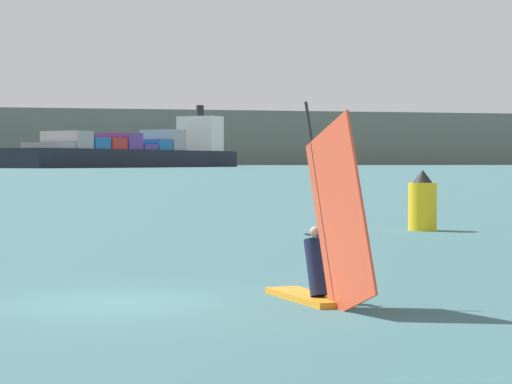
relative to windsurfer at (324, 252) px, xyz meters
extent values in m
plane|color=#386066|center=(-3.24, 1.85, -0.97)|extent=(4000.00, 4000.00, 0.00)
cube|color=orange|center=(0.04, 0.71, -0.91)|extent=(0.85, 2.62, 0.12)
cylinder|color=black|center=(0.01, 0.15, 0.97)|extent=(0.14, 1.37, 3.67)
cube|color=#E54C2D|center=(-0.04, -0.66, 0.71)|extent=(0.22, 2.82, 3.73)
cylinder|color=black|center=(-0.01, -0.10, 0.29)|extent=(0.15, 1.81, 0.04)
cylinder|color=#191E38|center=(0.02, 0.36, -0.31)|extent=(0.36, 0.64, 1.13)
sphere|color=tan|center=(0.02, 0.36, 0.35)|extent=(0.22, 0.22, 0.22)
cube|color=black|center=(152.89, 470.29, 3.25)|extent=(146.82, 117.93, 8.44)
cube|color=silver|center=(203.46, 508.13, 16.74)|extent=(23.45, 25.20, 18.52)
cylinder|color=black|center=(203.46, 508.13, 29.00)|extent=(4.00, 4.00, 6.00)
cube|color=#99999E|center=(174.54, 486.49, 12.67)|extent=(21.63, 23.44, 10.40)
cube|color=#1E66AD|center=(164.23, 478.77, 10.07)|extent=(21.63, 23.44, 5.20)
cube|color=#59388C|center=(153.91, 471.05, 8.77)|extent=(21.63, 23.44, 2.60)
cube|color=#59388C|center=(143.60, 463.34, 11.37)|extent=(21.63, 23.44, 7.80)
cube|color=red|center=(133.28, 455.62, 10.07)|extent=(21.63, 23.44, 5.20)
cube|color=#1E66AD|center=(122.97, 447.90, 10.07)|extent=(21.63, 23.44, 5.20)
cube|color=#99999E|center=(112.65, 440.18, 11.37)|extent=(21.63, 23.44, 7.80)
cube|color=#99999E|center=(102.33, 432.46, 8.77)|extent=(21.63, 23.44, 2.60)
cube|color=#60665B|center=(192.99, 949.43, 22.10)|extent=(1122.13, 448.98, 46.14)
cylinder|color=yellow|center=(13.62, 16.94, -0.05)|extent=(1.09, 1.09, 1.83)
cone|color=black|center=(13.62, 16.94, 1.11)|extent=(0.76, 0.76, 0.50)
camera|label=1|loc=(-9.34, -17.02, 1.66)|focal=74.21mm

